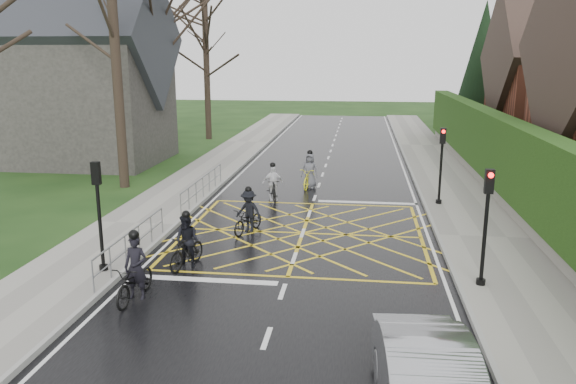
% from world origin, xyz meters
% --- Properties ---
extents(ground, '(120.00, 120.00, 0.00)m').
position_xyz_m(ground, '(0.00, 0.00, 0.00)').
color(ground, black).
rests_on(ground, ground).
extents(road, '(9.00, 80.00, 0.01)m').
position_xyz_m(road, '(0.00, 0.00, 0.01)').
color(road, black).
rests_on(road, ground).
extents(sidewalk_right, '(3.00, 80.00, 0.15)m').
position_xyz_m(sidewalk_right, '(6.00, 0.00, 0.07)').
color(sidewalk_right, gray).
rests_on(sidewalk_right, ground).
extents(sidewalk_left, '(3.00, 80.00, 0.15)m').
position_xyz_m(sidewalk_left, '(-6.00, 0.00, 0.07)').
color(sidewalk_left, gray).
rests_on(sidewalk_left, ground).
extents(stone_wall, '(0.50, 38.00, 0.70)m').
position_xyz_m(stone_wall, '(7.75, 6.00, 0.35)').
color(stone_wall, slate).
rests_on(stone_wall, ground).
extents(hedge, '(0.90, 38.00, 2.80)m').
position_xyz_m(hedge, '(7.75, 6.00, 2.10)').
color(hedge, '#1A370F').
rests_on(hedge, stone_wall).
extents(conifer, '(4.60, 4.60, 10.00)m').
position_xyz_m(conifer, '(10.75, 26.00, 4.99)').
color(conifer, black).
rests_on(conifer, ground).
extents(church, '(8.80, 7.80, 11.00)m').
position_xyz_m(church, '(-13.54, 12.00, 4.93)').
color(church, '#2D2B28').
rests_on(church, ground).
extents(tree_near, '(9.24, 9.24, 11.44)m').
position_xyz_m(tree_near, '(-9.00, 6.00, 7.91)').
color(tree_near, black).
rests_on(tree_near, ground).
extents(tree_mid, '(10.08, 10.08, 12.48)m').
position_xyz_m(tree_mid, '(-10.00, 14.00, 8.63)').
color(tree_mid, black).
rests_on(tree_mid, ground).
extents(tree_far, '(8.40, 8.40, 10.40)m').
position_xyz_m(tree_far, '(-9.30, 22.00, 7.19)').
color(tree_far, black).
rests_on(tree_far, ground).
extents(railing_south, '(0.05, 5.04, 1.03)m').
position_xyz_m(railing_south, '(-4.65, -3.50, 0.78)').
color(railing_south, slate).
rests_on(railing_south, ground).
extents(railing_north, '(0.05, 6.04, 1.03)m').
position_xyz_m(railing_north, '(-4.65, 4.00, 0.79)').
color(railing_north, slate).
rests_on(railing_north, ground).
extents(traffic_light_ne, '(0.24, 0.31, 3.21)m').
position_xyz_m(traffic_light_ne, '(5.10, 4.20, 1.66)').
color(traffic_light_ne, black).
rests_on(traffic_light_ne, ground).
extents(traffic_light_se, '(0.24, 0.31, 3.21)m').
position_xyz_m(traffic_light_se, '(5.10, -4.20, 1.66)').
color(traffic_light_se, black).
rests_on(traffic_light_se, ground).
extents(traffic_light_sw, '(0.24, 0.31, 3.21)m').
position_xyz_m(traffic_light_sw, '(-5.10, -4.50, 1.66)').
color(traffic_light_sw, black).
rests_on(traffic_light_sw, ground).
extents(cyclist_rear, '(0.79, 1.90, 1.80)m').
position_xyz_m(cyclist_rear, '(-3.57, -5.92, 0.58)').
color(cyclist_rear, black).
rests_on(cyclist_rear, ground).
extents(cyclist_back, '(0.93, 1.74, 1.68)m').
position_xyz_m(cyclist_back, '(-2.98, -3.59, 0.63)').
color(cyclist_back, black).
rests_on(cyclist_back, ground).
extents(cyclist_mid, '(1.15, 1.77, 1.63)m').
position_xyz_m(cyclist_mid, '(-1.87, -0.12, 0.59)').
color(cyclist_mid, black).
rests_on(cyclist_mid, ground).
extents(cyclist_front, '(0.97, 1.70, 1.65)m').
position_xyz_m(cyclist_front, '(-1.72, 4.31, 0.61)').
color(cyclist_front, black).
rests_on(cyclist_front, ground).
extents(cyclist_lead, '(0.91, 1.90, 1.78)m').
position_xyz_m(cyclist_lead, '(-0.40, 6.91, 0.62)').
color(cyclist_lead, yellow).
rests_on(cyclist_lead, ground).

